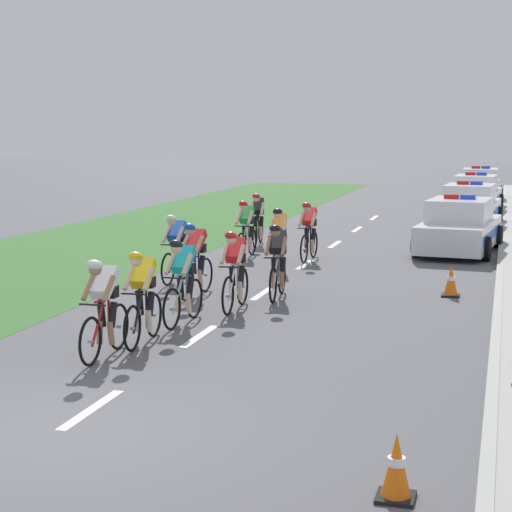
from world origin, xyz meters
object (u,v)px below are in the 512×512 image
object	(u,v)px
cyclist_lead	(104,306)
cyclist_tenth	(309,230)
cyclist_fourth	(235,269)
cyclist_sixth	(195,258)
police_car_third	(476,195)
cyclist_eighth	(279,238)
traffic_cone_mid	(396,467)
cyclist_ninth	(246,228)
police_car_furthest	(480,186)
cyclist_seventh	(176,247)
traffic_cone_near	(451,281)
police_car_nearest	(459,228)
cyclist_second	(142,296)
cyclist_third	(183,280)
police_car_second	(469,208)
cyclist_fifth	(277,260)
cyclist_eleventh	(258,218)

from	to	relation	value
cyclist_lead	cyclist_tenth	xyz separation A→B (m)	(0.86, 10.36, 0.00)
cyclist_fourth	cyclist_sixth	distance (m)	1.61
cyclist_tenth	police_car_third	bearing A→B (deg)	76.26
cyclist_eighth	traffic_cone_mid	distance (m)	13.28
cyclist_ninth	traffic_cone_mid	distance (m)	15.46
cyclist_ninth	police_car_third	world-z (taller)	police_car_third
police_car_furthest	traffic_cone_mid	xyz separation A→B (m)	(0.32, -35.12, -0.37)
police_car_furthest	cyclist_eighth	bearing A→B (deg)	-100.01
cyclist_seventh	traffic_cone_near	xyz separation A→B (m)	(5.98, -0.07, -0.48)
cyclist_tenth	police_car_nearest	xyz separation A→B (m)	(3.64, 2.59, -0.11)
cyclist_second	cyclist_fourth	distance (m)	2.99
cyclist_second	cyclist_third	size ratio (longest dim) A/B	1.00
police_car_third	police_car_furthest	xyz separation A→B (m)	(0.00, 5.89, 0.00)
cyclist_tenth	cyclist_second	bearing A→B (deg)	-93.82
cyclist_eighth	traffic_cone_near	xyz separation A→B (m)	(4.17, -2.22, -0.48)
cyclist_lead	cyclist_fourth	xyz separation A→B (m)	(0.86, 3.86, 0.00)
police_car_nearest	police_car_third	size ratio (longest dim) A/B	1.01
police_car_third	traffic_cone_near	size ratio (longest dim) A/B	7.02
police_car_second	police_car_third	distance (m)	6.03
cyclist_tenth	police_car_second	bearing A→B (deg)	67.66
cyclist_fifth	cyclist_eighth	xyz separation A→B (m)	(-0.83, 3.40, 0.00)
cyclist_fourth	cyclist_eighth	distance (m)	4.73
cyclist_ninth	traffic_cone_near	distance (m)	6.85
cyclist_ninth	cyclist_eighth	bearing A→B (deg)	-53.44
cyclist_sixth	police_car_third	bearing A→B (deg)	76.65
cyclist_sixth	police_car_nearest	size ratio (longest dim) A/B	0.38
cyclist_fifth	cyclist_seventh	xyz separation A→B (m)	(-2.64, 1.26, 0.00)
cyclist_lead	police_car_nearest	distance (m)	13.71
cyclist_eighth	cyclist_tenth	distance (m)	1.81
police_car_second	police_car_third	xyz separation A→B (m)	(0.00, 6.03, 0.00)
cyclist_eighth	police_car_third	distance (m)	17.14
cyclist_eleventh	police_car_third	size ratio (longest dim) A/B	0.38
police_car_third	traffic_cone_near	world-z (taller)	police_car_third
cyclist_tenth	cyclist_eleventh	bearing A→B (deg)	129.27
cyclist_sixth	police_car_second	xyz separation A→B (m)	(4.82, 14.27, -0.11)
cyclist_lead	police_car_second	size ratio (longest dim) A/B	0.38
police_car_nearest	police_car_furthest	bearing A→B (deg)	89.99
police_car_nearest	police_car_third	world-z (taller)	same
cyclist_second	police_car_nearest	xyz separation A→B (m)	(4.27, 12.01, -0.11)
cyclist_tenth	police_car_third	distance (m)	15.33
police_car_second	police_car_furthest	distance (m)	11.92
cyclist_eighth	traffic_cone_mid	xyz separation A→B (m)	(4.31, -12.56, -0.48)
cyclist_tenth	cyclist_fifth	bearing A→B (deg)	-84.62
cyclist_lead	traffic_cone_mid	xyz separation A→B (m)	(4.82, -3.98, -0.48)
cyclist_second	cyclist_sixth	size ratio (longest dim) A/B	1.00
cyclist_fourth	police_car_furthest	bearing A→B (deg)	82.40
cyclist_sixth	traffic_cone_mid	distance (m)	10.32
cyclist_fifth	cyclist_lead	bearing A→B (deg)	-104.55
cyclist_seventh	police_car_furthest	bearing A→B (deg)	76.80
cyclist_tenth	police_car_third	size ratio (longest dim) A/B	0.38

